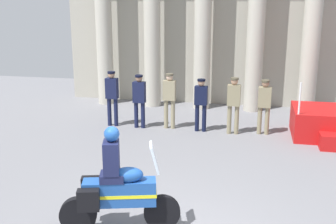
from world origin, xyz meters
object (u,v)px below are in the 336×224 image
at_px(officer_in_row_0, 112,94).
at_px(motorcycle_with_rider, 115,188).
at_px(officer_in_row_1, 139,97).
at_px(officer_in_row_2, 169,96).
at_px(officer_in_row_4, 234,101).
at_px(officer_in_row_5, 264,103).
at_px(officer_in_row_3, 201,101).

xyz_separation_m(officer_in_row_0, motorcycle_with_rider, (2.18, -6.08, -0.25)).
relative_size(officer_in_row_1, officer_in_row_2, 0.97).
xyz_separation_m(officer_in_row_4, motorcycle_with_rider, (-1.65, -6.01, -0.22)).
xyz_separation_m(officer_in_row_1, officer_in_row_4, (2.93, -0.03, 0.02)).
bearing_deg(officer_in_row_4, officer_in_row_5, -168.24).
xyz_separation_m(officer_in_row_2, officer_in_row_4, (1.99, -0.17, -0.02)).
bearing_deg(officer_in_row_1, officer_in_row_0, -0.39).
xyz_separation_m(officer_in_row_0, officer_in_row_2, (1.84, 0.10, -0.01)).
distance_m(officer_in_row_0, officer_in_row_2, 1.85).
relative_size(officer_in_row_2, motorcycle_with_rider, 0.85).
height_order(officer_in_row_4, officer_in_row_5, officer_in_row_4).
relative_size(officer_in_row_1, officer_in_row_3, 1.04).
height_order(officer_in_row_0, officer_in_row_5, officer_in_row_0).
height_order(officer_in_row_1, officer_in_row_5, officer_in_row_1).
xyz_separation_m(officer_in_row_3, officer_in_row_4, (0.99, -0.06, 0.05)).
bearing_deg(officer_in_row_4, motorcycle_with_rider, 76.74).
bearing_deg(officer_in_row_1, officer_in_row_2, -169.67).
bearing_deg(officer_in_row_5, officer_in_row_3, 4.92).
bearing_deg(motorcycle_with_rider, officer_in_row_5, 52.04).
relative_size(officer_in_row_0, officer_in_row_4, 1.03).
relative_size(officer_in_row_0, officer_in_row_5, 1.06).
distance_m(officer_in_row_4, officer_in_row_5, 0.91).
xyz_separation_m(officer_in_row_2, motorcycle_with_rider, (0.34, -6.18, -0.24)).
distance_m(officer_in_row_0, motorcycle_with_rider, 6.47).
bearing_deg(officer_in_row_3, motorcycle_with_rider, 85.88).
height_order(officer_in_row_0, motorcycle_with_rider, motorcycle_with_rider).
height_order(officer_in_row_0, officer_in_row_4, officer_in_row_0).
relative_size(officer_in_row_4, motorcycle_with_rider, 0.84).
bearing_deg(officer_in_row_1, motorcycle_with_rider, 104.03).
relative_size(officer_in_row_0, officer_in_row_2, 1.01).
distance_m(officer_in_row_0, officer_in_row_3, 2.85).
relative_size(officer_in_row_1, officer_in_row_4, 0.98).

